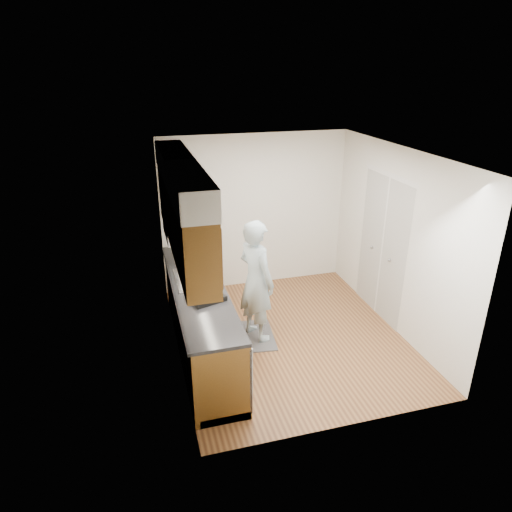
{
  "coord_description": "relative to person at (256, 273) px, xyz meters",
  "views": [
    {
      "loc": [
        -1.87,
        -5.03,
        3.47
      ],
      "look_at": [
        -0.4,
        0.25,
        1.14
      ],
      "focal_mm": 32.0,
      "sensor_mm": 36.0,
      "label": 1
    }
  ],
  "objects": [
    {
      "name": "closet_door",
      "position": [
        1.92,
        0.18,
        0.07
      ],
      "size": [
        0.02,
        1.22,
        2.05
      ],
      "primitive_type": "cube",
      "color": "silver",
      "rests_on": "wall_right"
    },
    {
      "name": "steel_can",
      "position": [
        -0.54,
        0.57,
        0.04
      ],
      "size": [
        0.08,
        0.08,
        0.13
      ],
      "primitive_type": "cylinder",
      "rotation": [
        0.0,
        0.0,
        -0.25
      ],
      "color": "#A5A5AA",
      "rests_on": "counter"
    },
    {
      "name": "wall_left",
      "position": [
        -1.07,
        -0.12,
        0.29
      ],
      "size": [
        0.02,
        3.5,
        2.5
      ],
      "primitive_type": "cube",
      "color": "silver",
      "rests_on": "floor"
    },
    {
      "name": "wall_right",
      "position": [
        1.93,
        -0.12,
        0.29
      ],
      "size": [
        0.02,
        3.5,
        2.5
      ],
      "primitive_type": "cube",
      "color": "silver",
      "rests_on": "floor"
    },
    {
      "name": "soap_bottle_b",
      "position": [
        -0.6,
        0.66,
        0.09
      ],
      "size": [
        0.13,
        0.13,
        0.21
      ],
      "primitive_type": "imported",
      "rotation": [
        0.0,
        0.0,
        -0.8
      ],
      "color": "white",
      "rests_on": "counter"
    },
    {
      "name": "person",
      "position": [
        0.0,
        0.0,
        0.0
      ],
      "size": [
        0.68,
        0.79,
        1.89
      ],
      "primitive_type": "imported",
      "rotation": [
        0.0,
        0.0,
        1.99
      ],
      "color": "#9BB3BD",
      "rests_on": "floor_mat"
    },
    {
      "name": "ceiling",
      "position": [
        0.43,
        -0.12,
        1.54
      ],
      "size": [
        3.5,
        3.5,
        0.0
      ],
      "primitive_type": "plane",
      "rotation": [
        3.14,
        0.0,
        0.0
      ],
      "color": "white",
      "rests_on": "wall_left"
    },
    {
      "name": "floor_mat",
      "position": [
        0.0,
        0.0,
        -0.95
      ],
      "size": [
        0.55,
        0.84,
        0.01
      ],
      "primitive_type": "cube",
      "rotation": [
        0.0,
        0.0,
        -0.12
      ],
      "color": "#59595B",
      "rests_on": "floor"
    },
    {
      "name": "floor",
      "position": [
        0.43,
        -0.12,
        -0.96
      ],
      "size": [
        3.5,
        3.5,
        0.0
      ],
      "primitive_type": "plane",
      "color": "olive",
      "rests_on": "ground"
    },
    {
      "name": "counter",
      "position": [
        -0.77,
        -0.13,
        -0.47
      ],
      "size": [
        0.64,
        2.8,
        1.3
      ],
      "color": "brown",
      "rests_on": "floor"
    },
    {
      "name": "dish_rack",
      "position": [
        -0.74,
        -0.5,
        0.01
      ],
      "size": [
        0.46,
        0.42,
        0.06
      ],
      "primitive_type": "cube",
      "rotation": [
        0.0,
        0.0,
        0.3
      ],
      "color": "black",
      "rests_on": "counter"
    },
    {
      "name": "wall_back",
      "position": [
        0.43,
        1.63,
        0.29
      ],
      "size": [
        3.0,
        0.02,
        2.5
      ],
      "primitive_type": "cube",
      "color": "silver",
      "rests_on": "floor"
    },
    {
      "name": "soap_bottle_a",
      "position": [
        -0.71,
        0.65,
        0.13
      ],
      "size": [
        0.13,
        0.13,
        0.29
      ],
      "primitive_type": "imported",
      "rotation": [
        0.0,
        0.0,
        -0.13
      ],
      "color": "white",
      "rests_on": "counter"
    },
    {
      "name": "soap_bottle_c",
      "position": [
        -0.83,
        0.68,
        0.06
      ],
      "size": [
        0.17,
        0.17,
        0.16
      ],
      "primitive_type": "imported",
      "rotation": [
        0.0,
        0.0,
        0.71
      ],
      "color": "white",
      "rests_on": "counter"
    },
    {
      "name": "upper_cabinets",
      "position": [
        -0.9,
        -0.08,
        0.99
      ],
      "size": [
        0.47,
        2.8,
        1.21
      ],
      "color": "brown",
      "rests_on": "wall_left"
    }
  ]
}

